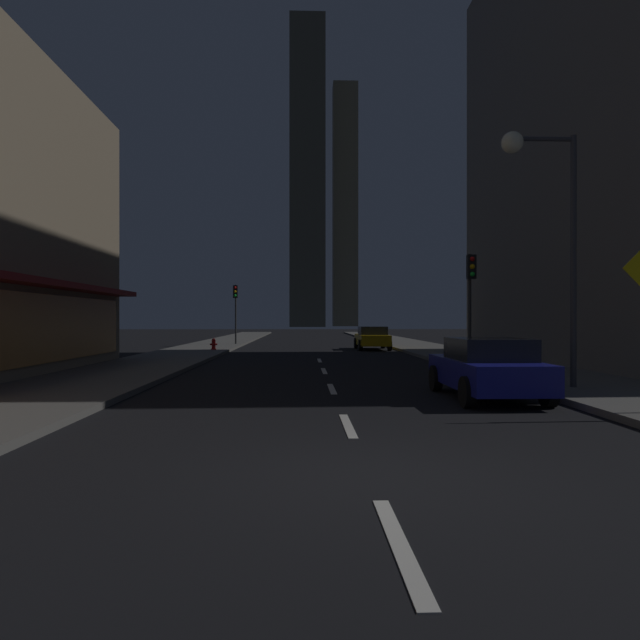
{
  "coord_description": "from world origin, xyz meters",
  "views": [
    {
      "loc": [
        -0.82,
        -6.63,
        1.9
      ],
      "look_at": [
        0.0,
        18.09,
        1.87
      ],
      "focal_mm": 31.12,
      "sensor_mm": 36.0,
      "label": 1
    }
  ],
  "objects_px": {
    "car_parked_near": "(487,368)",
    "traffic_light_near_right": "(471,285)",
    "fire_hydrant_far_left": "(214,344)",
    "traffic_light_far_left": "(236,301)",
    "street_lamp_right": "(542,196)",
    "car_parked_far": "(372,338)"
  },
  "relations": [
    {
      "from": "traffic_light_near_right",
      "to": "street_lamp_right",
      "type": "xyz_separation_m",
      "value": [
        -0.12,
        -6.41,
        1.87
      ]
    },
    {
      "from": "fire_hydrant_far_left",
      "to": "traffic_light_near_right",
      "type": "xyz_separation_m",
      "value": [
        11.4,
        -11.64,
        2.74
      ]
    },
    {
      "from": "car_parked_near",
      "to": "traffic_light_near_right",
      "type": "relative_size",
      "value": 1.01
    },
    {
      "from": "car_parked_near",
      "to": "traffic_light_far_left",
      "type": "bearing_deg",
      "value": 109.1
    },
    {
      "from": "fire_hydrant_far_left",
      "to": "traffic_light_near_right",
      "type": "relative_size",
      "value": 0.16
    },
    {
      "from": "traffic_light_near_right",
      "to": "street_lamp_right",
      "type": "distance_m",
      "value": 6.68
    },
    {
      "from": "car_parked_far",
      "to": "traffic_light_far_left",
      "type": "height_order",
      "value": "traffic_light_far_left"
    },
    {
      "from": "traffic_light_far_left",
      "to": "street_lamp_right",
      "type": "height_order",
      "value": "street_lamp_right"
    },
    {
      "from": "car_parked_near",
      "to": "street_lamp_right",
      "type": "xyz_separation_m",
      "value": [
        1.78,
        1.01,
        4.33
      ]
    },
    {
      "from": "car_parked_far",
      "to": "traffic_light_near_right",
      "type": "xyz_separation_m",
      "value": [
        1.9,
        -14.05,
        2.45
      ]
    },
    {
      "from": "car_parked_near",
      "to": "traffic_light_near_right",
      "type": "xyz_separation_m",
      "value": [
        1.9,
        7.41,
        2.45
      ]
    },
    {
      "from": "traffic_light_near_right",
      "to": "traffic_light_far_left",
      "type": "distance_m",
      "value": 21.84
    },
    {
      "from": "traffic_light_near_right",
      "to": "fire_hydrant_far_left",
      "type": "bearing_deg",
      "value": 134.41
    },
    {
      "from": "car_parked_near",
      "to": "street_lamp_right",
      "type": "relative_size",
      "value": 0.64
    },
    {
      "from": "car_parked_far",
      "to": "street_lamp_right",
      "type": "height_order",
      "value": "street_lamp_right"
    },
    {
      "from": "car_parked_near",
      "to": "fire_hydrant_far_left",
      "type": "relative_size",
      "value": 6.48
    },
    {
      "from": "car_parked_far",
      "to": "street_lamp_right",
      "type": "xyz_separation_m",
      "value": [
        1.78,
        -20.45,
        4.33
      ]
    },
    {
      "from": "fire_hydrant_far_left",
      "to": "traffic_light_near_right",
      "type": "height_order",
      "value": "traffic_light_near_right"
    },
    {
      "from": "car_parked_far",
      "to": "street_lamp_right",
      "type": "bearing_deg",
      "value": -85.03
    },
    {
      "from": "traffic_light_far_left",
      "to": "fire_hydrant_far_left",
      "type": "bearing_deg",
      "value": -93.16
    },
    {
      "from": "traffic_light_far_left",
      "to": "street_lamp_right",
      "type": "distance_m",
      "value": 27.58
    },
    {
      "from": "car_parked_near",
      "to": "car_parked_far",
      "type": "distance_m",
      "value": 21.46
    }
  ]
}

